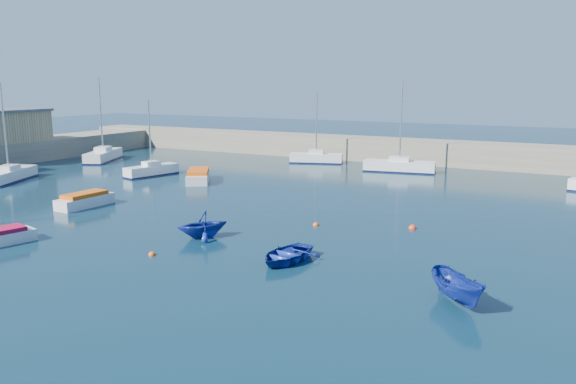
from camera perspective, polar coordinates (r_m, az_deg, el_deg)
The scene contains 16 objects.
ground at distance 25.63m, azimuth -14.54°, elevation -9.96°, with size 220.00×220.00×0.00m, color #0C2736.
back_wall at distance 66.03m, azimuth 13.34°, elevation 4.02°, with size 96.00×4.50×2.60m, color #7A725D.
brick_shed_a at distance 71.83m, azimuth -26.81°, elevation 5.92°, with size 6.00×8.00×3.40m, color tan.
sailboat_2 at distance 58.36m, azimuth -26.49°, elevation 1.56°, with size 4.58×7.10×9.02m.
sailboat_3 at distance 57.00m, azimuth -13.71°, elevation 2.19°, with size 2.80×5.70×7.33m.
sailboat_4 at distance 69.65m, azimuth -18.25°, elevation 3.58°, with size 5.01×7.55×9.66m.
sailboat_5 at distance 64.31m, azimuth 2.88°, elevation 3.50°, with size 6.16×3.38×7.92m.
sailboat_6 at distance 58.97m, azimuth 11.24°, elevation 2.63°, with size 7.44×3.16×9.41m.
motorboat_1 at distance 44.14m, azimuth -19.93°, elevation -0.77°, with size 1.74×4.43×1.07m.
motorboat_2 at distance 52.91m, azimuth -9.09°, elevation 1.65°, with size 4.56×5.62×1.12m.
dinghy_center at distance 28.89m, azimuth -0.21°, elevation -6.37°, with size 2.65×3.71×0.77m, color navy.
dinghy_left at distance 33.57m, azimuth -8.69°, elevation -3.29°, with size 2.60×3.01×1.59m, color navy.
dinghy_right at distance 24.59m, azimuth 16.86°, elevation -9.39°, with size 1.26×3.35×1.29m, color navy.
buoy_0 at distance 30.95m, azimuth -13.65°, elevation -6.25°, with size 0.39×0.39×0.39m, color #F5500C.
buoy_1 at distance 36.30m, azimuth 12.53°, elevation -3.64°, with size 0.50×0.50×0.50m, color red.
buoy_3 at distance 36.25m, azimuth 2.86°, elevation -3.40°, with size 0.40×0.40×0.40m, color #F5500C.
Camera 1 is at (16.43, -17.48, 9.03)m, focal length 35.00 mm.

